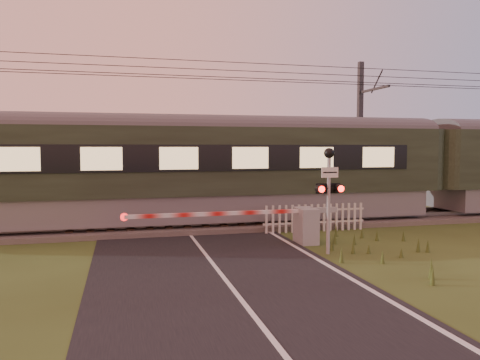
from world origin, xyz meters
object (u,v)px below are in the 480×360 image
object	(u,v)px
train	(427,166)
picket_fence	(315,218)
boom_gate	(297,224)
crossing_signal	(329,181)
catenary_mast	(360,135)

from	to	relation	value
train	picket_fence	xyz separation A→B (m)	(-5.84, -1.89, -1.71)
boom_gate	picket_fence	size ratio (longest dim) A/B	1.73
crossing_signal	train	bearing A→B (deg)	37.14
train	picket_fence	size ratio (longest dim) A/B	10.83
picket_fence	train	bearing A→B (deg)	17.96
train	crossing_signal	bearing A→B (deg)	-142.86
boom_gate	crossing_signal	distance (m)	2.10
boom_gate	catenary_mast	world-z (taller)	catenary_mast
crossing_signal	catenary_mast	world-z (taller)	catenary_mast
boom_gate	catenary_mast	size ratio (longest dim) A/B	0.96
boom_gate	picket_fence	distance (m)	2.24
train	catenary_mast	xyz separation A→B (m)	(-1.87, 2.23, 1.34)
picket_fence	boom_gate	bearing A→B (deg)	-127.09
boom_gate	picket_fence	bearing A→B (deg)	52.91
train	boom_gate	xyz separation A→B (m)	(-7.19, -3.68, -1.58)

